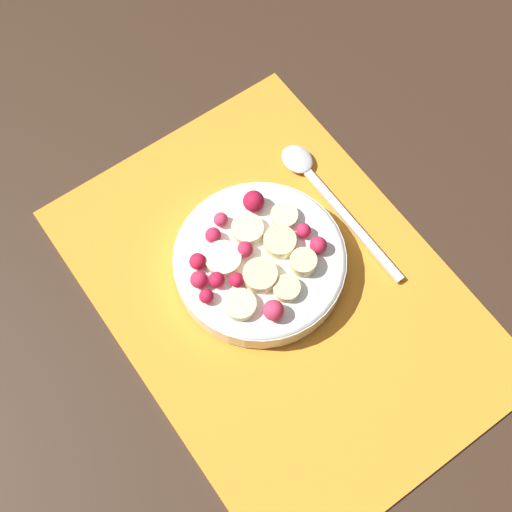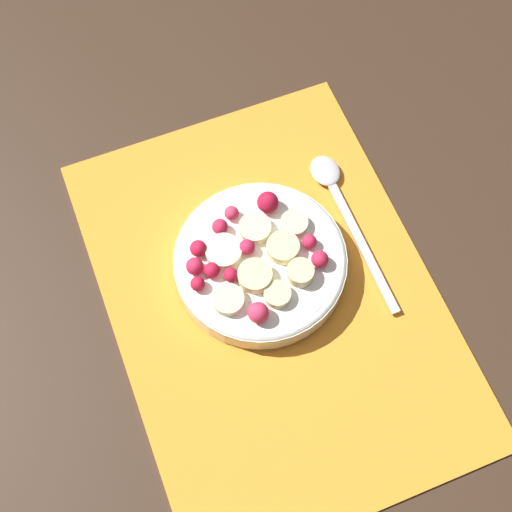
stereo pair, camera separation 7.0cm
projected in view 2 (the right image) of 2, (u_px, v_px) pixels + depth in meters
ground_plane at (272, 298)px, 0.72m from camera, size 3.00×3.00×0.00m
placemat at (272, 296)px, 0.72m from camera, size 0.45×0.32×0.01m
fruit_bowl at (256, 263)px, 0.71m from camera, size 0.17×0.17×0.05m
spoon at (339, 198)px, 0.76m from camera, size 0.19×0.03×0.01m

